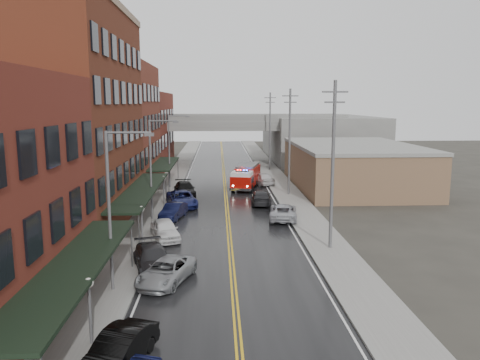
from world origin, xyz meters
name	(u,v)px	position (x,y,z in m)	size (l,w,h in m)	color
road	(227,205)	(0.00, 30.00, 0.01)	(11.00, 160.00, 0.02)	black
sidewalk_left	(155,205)	(-7.30, 30.00, 0.07)	(3.00, 160.00, 0.15)	slate
sidewalk_right	(297,204)	(7.30, 30.00, 0.07)	(3.00, 160.00, 0.15)	slate
curb_left	(172,205)	(-5.65, 30.00, 0.07)	(0.30, 160.00, 0.15)	gray
curb_right	(281,204)	(5.65, 30.00, 0.07)	(0.30, 160.00, 0.15)	gray
brick_building_b	(69,120)	(-13.30, 23.00, 9.00)	(9.00, 20.00, 18.00)	#602919
brick_building_c	(115,127)	(-13.30, 40.50, 7.50)	(9.00, 15.00, 15.00)	brown
brick_building_far	(139,131)	(-13.30, 58.00, 6.00)	(9.00, 20.00, 12.00)	maroon
tan_building	(353,167)	(16.00, 40.00, 2.50)	(14.00, 22.00, 5.00)	brown
right_far_block	(318,137)	(18.00, 70.00, 4.00)	(18.00, 30.00, 8.00)	slate
awning_0	(76,265)	(-7.49, 4.00, 2.99)	(2.60, 16.00, 3.09)	black
awning_1	(142,190)	(-7.49, 23.00, 2.99)	(2.60, 18.00, 3.09)	black
awning_2	(164,164)	(-7.49, 40.50, 2.99)	(2.60, 13.00, 3.09)	black
globe_lamp_0	(89,296)	(-6.40, 2.00, 2.31)	(0.44, 0.44, 3.12)	#59595B
globe_lamp_1	(142,217)	(-6.40, 16.00, 2.31)	(0.44, 0.44, 3.12)	#59595B
globe_lamp_2	(164,184)	(-6.40, 30.00, 2.31)	(0.44, 0.44, 3.12)	#59595B
street_lamp_0	(113,201)	(-6.55, 8.00, 5.19)	(2.64, 0.22, 9.00)	#59595B
street_lamp_1	(153,163)	(-6.55, 24.00, 5.19)	(2.64, 0.22, 9.00)	#59595B
street_lamp_2	(171,146)	(-6.55, 40.00, 5.19)	(2.64, 0.22, 9.00)	#59595B
utility_pole_0	(333,163)	(7.20, 15.00, 6.31)	(1.80, 0.24, 12.00)	#59595B
utility_pole_1	(290,140)	(7.20, 35.00, 6.31)	(1.80, 0.24, 12.00)	#59595B
utility_pole_2	(270,130)	(7.20, 55.00, 6.31)	(1.80, 0.24, 12.00)	#59595B
overpass	(223,129)	(0.00, 62.00, 5.99)	(40.00, 10.00, 7.50)	slate
fire_truck	(246,176)	(2.58, 39.71, 1.53)	(4.48, 8.11, 2.83)	#A10D07
parked_car_left_1	(118,350)	(-4.87, 0.30, 0.73)	(1.54, 4.42, 1.46)	black
parked_car_left_2	(166,271)	(-3.93, 9.22, 0.68)	(2.26, 4.90, 1.36)	gray
parked_car_left_3	(153,259)	(-5.00, 11.30, 0.76)	(2.12, 5.22, 1.52)	#262628
parked_car_left_4	(165,230)	(-5.00, 18.09, 0.77)	(1.83, 4.55, 1.55)	white
parked_car_left_5	(173,211)	(-4.95, 24.63, 0.71)	(1.50, 4.31, 1.42)	black
parked_car_left_6	(182,199)	(-4.56, 29.66, 0.79)	(2.62, 5.67, 1.58)	navy
parked_car_left_7	(185,189)	(-4.64, 34.96, 0.80)	(2.23, 5.49, 1.59)	black
parked_car_right_0	(283,212)	(5.00, 23.80, 0.72)	(2.40, 5.21, 1.45)	#AEB0B7
parked_car_right_1	(261,197)	(3.60, 30.39, 0.73)	(2.05, 5.04, 1.46)	#272629
parked_car_right_2	(262,179)	(4.80, 41.92, 0.82)	(1.94, 4.82, 1.64)	silver
parked_car_right_3	(251,172)	(3.76, 47.80, 0.79)	(1.68, 4.82, 1.59)	#0E1B34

